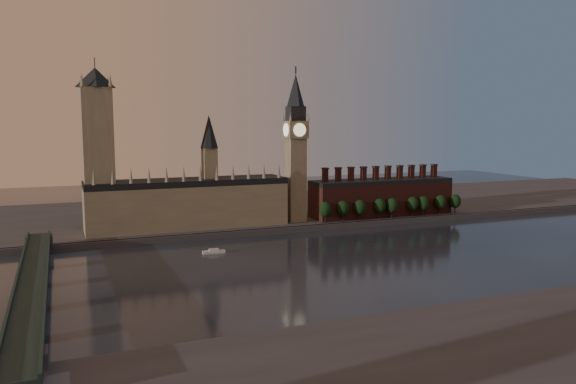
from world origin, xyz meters
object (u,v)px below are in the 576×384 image
object	(u,v)px
victoria_tower	(98,145)
river_boat	(214,251)
big_ben	(296,146)
westminster_bridge	(33,283)

from	to	relation	value
victoria_tower	river_boat	bearing A→B (deg)	-48.57
big_ben	river_boat	xyz separation A→B (m)	(-74.47, -57.92, -55.87)
westminster_bridge	river_boat	bearing A→B (deg)	31.18
victoria_tower	big_ben	distance (m)	130.12
westminster_bridge	river_boat	distance (m)	106.01
westminster_bridge	river_boat	xyz separation A→B (m)	(90.53, 54.78, -6.47)
victoria_tower	river_boat	size ratio (longest dim) A/B	8.43
westminster_bridge	river_boat	world-z (taller)	westminster_bridge
victoria_tower	big_ben	world-z (taller)	victoria_tower
victoria_tower	westminster_bridge	distance (m)	133.21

